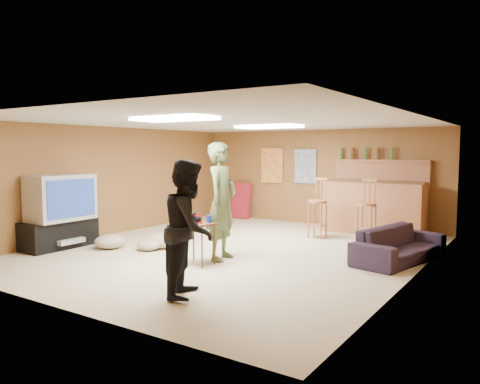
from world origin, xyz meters
The scene contains 32 objects.
ground centered at (0.00, 0.00, 0.00)m, with size 7.00×7.00×0.00m, color #C0B492.
ceiling centered at (0.00, 0.00, 2.20)m, with size 6.00×7.00×0.02m, color silver.
wall_back centered at (0.00, 3.50, 1.10)m, with size 6.00×0.02×2.20m, color brown.
wall_front centered at (0.00, -3.50, 1.10)m, with size 6.00×0.02×2.20m, color brown.
wall_left centered at (-3.00, 0.00, 1.10)m, with size 0.02×7.00×2.20m, color brown.
wall_right centered at (3.00, 0.00, 1.10)m, with size 0.02×7.00×2.20m, color brown.
tv_stand centered at (-2.72, -1.50, 0.25)m, with size 0.55×1.30×0.50m, color black.
dvd_box centered at (-2.50, -1.50, 0.15)m, with size 0.35×0.50×0.08m, color #B2B2B7.
tv_body centered at (-2.65, -1.50, 0.90)m, with size 0.60×1.10×0.80m, color #B2B2B7.
tv_screen centered at (-2.34, -1.50, 0.90)m, with size 0.02×0.95×0.65m, color navy.
bar_counter centered at (1.50, 2.95, 0.55)m, with size 2.00×0.60×1.10m, color #9C5A38.
bar_lip centered at (1.50, 2.70, 1.10)m, with size 2.10×0.12×0.05m, color #432715.
bar_shelf centered at (1.50, 3.40, 1.50)m, with size 2.00×0.18×0.05m, color #9C5A38.
bar_backing centered at (1.50, 3.42, 1.20)m, with size 2.00×0.14×0.60m, color #9C5A38.
poster_left centered at (-1.20, 3.46, 1.35)m, with size 0.60×0.03×0.85m, color #BF3F26.
poster_right centered at (-0.30, 3.46, 1.35)m, with size 0.55×0.03×0.80m, color #334C99.
folding_chair_stack centered at (-2.00, 3.30, 0.45)m, with size 0.50×0.14×0.90m, color maroon.
ceiling_panel_front centered at (0.00, -1.50, 2.17)m, with size 1.20×0.60×0.04m, color white.
ceiling_panel_back centered at (0.00, 1.20, 2.17)m, with size 1.20×0.60×0.04m, color white.
person_olive centered at (0.21, -0.64, 0.93)m, with size 0.68×0.44×1.85m, color #505C35.
person_black centered at (0.95, -2.35, 0.81)m, with size 0.79×0.61×1.62m, color black.
sofa centered at (2.60, 0.76, 0.26)m, with size 1.81×0.71×0.53m, color black.
tray_table centered at (0.11, -1.12, 0.32)m, with size 0.49×0.40×0.64m, color #432715.
cup_red_near centered at (0.01, -1.05, 0.70)m, with size 0.09×0.09×0.12m, color red.
cup_red_far centered at (0.19, -1.18, 0.70)m, with size 0.08×0.08×0.11m, color red.
cup_blue centered at (0.25, -1.04, 0.70)m, with size 0.08×0.08×0.11m, color #16299D.
bar_stool_left centered at (0.71, 1.90, 0.59)m, with size 0.37×0.37×1.18m, color #9C5A38, non-canonical shape.
bar_stool_right centered at (1.67, 1.96, 0.58)m, with size 0.37×0.37×1.16m, color #9C5A38, non-canonical shape.
cushion_near_tv centered at (-1.19, -0.51, 0.13)m, with size 0.58×0.58×0.26m, color tan.
cushion_mid centered at (-1.24, -0.79, 0.09)m, with size 0.40×0.40×0.18m, color tan.
cushion_far centered at (-1.93, -1.04, 0.12)m, with size 0.54×0.54×0.24m, color tan.
bottle_row centered at (1.16, 3.38, 1.65)m, with size 1.20×0.08×0.26m, color #3F7233, non-canonical shape.
Camera 1 is at (4.46, -6.58, 1.72)m, focal length 35.00 mm.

